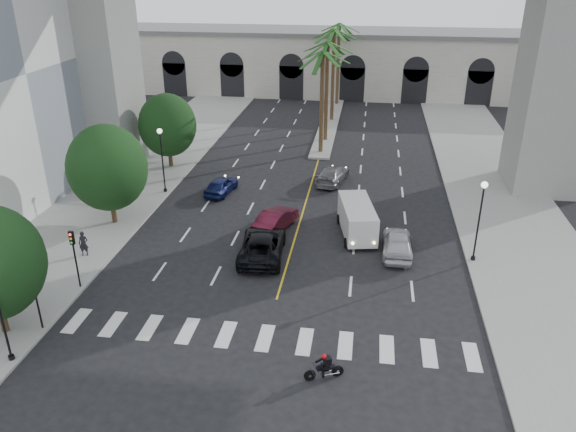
% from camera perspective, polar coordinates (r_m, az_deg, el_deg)
% --- Properties ---
extents(ground, '(140.00, 140.00, 0.00)m').
position_cam_1_polar(ground, '(29.81, -1.82, -10.56)').
color(ground, black).
rests_on(ground, ground).
extents(sidewalk_left, '(8.00, 100.00, 0.15)m').
position_cam_1_polar(sidewalk_left, '(46.77, -16.89, 2.11)').
color(sidewalk_left, gray).
rests_on(sidewalk_left, ground).
extents(sidewalk_right, '(8.00, 100.00, 0.15)m').
position_cam_1_polar(sidewalk_right, '(43.81, 21.56, -0.14)').
color(sidewalk_right, gray).
rests_on(sidewalk_right, ground).
extents(median, '(2.00, 24.00, 0.20)m').
position_cam_1_polar(median, '(64.40, 4.17, 9.24)').
color(median, gray).
rests_on(median, ground).
extents(pier_building, '(71.00, 10.50, 8.50)m').
position_cam_1_polar(pier_building, '(80.10, 5.27, 15.31)').
color(pier_building, silver).
rests_on(pier_building, ground).
extents(palm_a, '(3.20, 3.20, 10.30)m').
position_cam_1_polar(palm_a, '(52.74, 3.57, 15.82)').
color(palm_a, '#47331E').
rests_on(palm_a, ground).
extents(palm_b, '(3.20, 3.20, 10.60)m').
position_cam_1_polar(palm_b, '(56.64, 4.06, 16.70)').
color(palm_b, '#47331E').
rests_on(palm_b, ground).
extents(palm_c, '(3.20, 3.20, 10.10)m').
position_cam_1_polar(palm_c, '(60.68, 4.08, 16.79)').
color(palm_c, '#47331E').
rests_on(palm_c, ground).
extents(palm_d, '(3.20, 3.20, 10.90)m').
position_cam_1_polar(palm_d, '(64.52, 4.73, 17.90)').
color(palm_d, '#47331E').
rests_on(palm_d, ground).
extents(palm_e, '(3.20, 3.20, 10.40)m').
position_cam_1_polar(palm_e, '(68.55, 4.75, 17.91)').
color(palm_e, '#47331E').
rests_on(palm_e, ground).
extents(palm_f, '(3.20, 3.20, 10.70)m').
position_cam_1_polar(palm_f, '(72.47, 5.24, 18.48)').
color(palm_f, '#47331E').
rests_on(palm_f, ground).
extents(street_tree_mid, '(5.44, 5.44, 7.21)m').
position_cam_1_polar(street_tree_mid, '(40.31, -17.87, 4.68)').
color(street_tree_mid, '#382616').
rests_on(street_tree_mid, ground).
extents(street_tree_far, '(5.04, 5.04, 6.68)m').
position_cam_1_polar(street_tree_far, '(50.91, -12.14, 9.01)').
color(street_tree_far, '#382616').
rests_on(street_tree_far, ground).
extents(lamp_post_left_far, '(0.40, 0.40, 5.35)m').
position_cam_1_polar(lamp_post_left_far, '(45.18, -12.69, 6.07)').
color(lamp_post_left_far, black).
rests_on(lamp_post_left_far, ground).
extents(lamp_post_right, '(0.40, 0.40, 5.35)m').
position_cam_1_polar(lamp_post_right, '(35.54, 18.91, 0.12)').
color(lamp_post_right, black).
rests_on(lamp_post_right, ground).
extents(traffic_signal_near, '(0.25, 0.18, 3.65)m').
position_cam_1_polar(traffic_signal_near, '(30.39, -24.40, -6.67)').
color(traffic_signal_near, black).
rests_on(traffic_signal_near, ground).
extents(traffic_signal_far, '(0.25, 0.18, 3.65)m').
position_cam_1_polar(traffic_signal_far, '(33.33, -20.93, -3.22)').
color(traffic_signal_far, black).
rests_on(traffic_signal_far, ground).
extents(motorcycle_rider, '(1.75, 0.78, 1.33)m').
position_cam_1_polar(motorcycle_rider, '(25.98, 3.80, -15.08)').
color(motorcycle_rider, black).
rests_on(motorcycle_rider, ground).
extents(car_a, '(1.86, 4.60, 1.57)m').
position_cam_1_polar(car_a, '(36.29, 11.05, -2.70)').
color(car_a, '#B6B6BB').
rests_on(car_a, ground).
extents(car_b, '(2.79, 4.72, 1.47)m').
position_cam_1_polar(car_b, '(38.91, -1.23, -0.34)').
color(car_b, '#430D1C').
rests_on(car_b, ground).
extents(car_c, '(3.03, 5.90, 1.59)m').
position_cam_1_polar(car_c, '(35.39, -2.64, -2.94)').
color(car_c, black).
rests_on(car_c, ground).
extents(car_d, '(2.91, 5.13, 1.40)m').
position_cam_1_polar(car_d, '(47.33, 4.52, 4.22)').
color(car_d, slate).
rests_on(car_d, ground).
extents(car_e, '(2.23, 4.22, 1.37)m').
position_cam_1_polar(car_e, '(45.24, -6.81, 3.11)').
color(car_e, '#0F1748').
rests_on(car_e, ground).
extents(cargo_van, '(2.93, 5.54, 2.24)m').
position_cam_1_polar(cargo_van, '(38.11, 7.04, -0.25)').
color(cargo_van, silver).
rests_on(cargo_van, ground).
extents(pedestrian_a, '(0.65, 0.49, 1.62)m').
position_cam_1_polar(pedestrian_a, '(37.42, -20.06, -2.65)').
color(pedestrian_a, black).
rests_on(pedestrian_a, sidewalk_left).
extents(pedestrian_b, '(1.06, 1.00, 1.73)m').
position_cam_1_polar(pedestrian_b, '(36.81, -25.09, -3.92)').
color(pedestrian_b, black).
rests_on(pedestrian_b, sidewalk_left).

